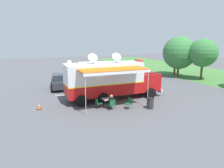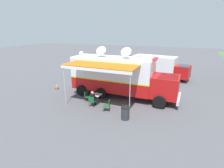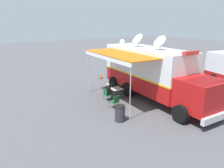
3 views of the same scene
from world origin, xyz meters
TOP-DOWN VIEW (x-y plane):
  - ground_plane at (0.00, 0.00)m, footprint 100.00×100.00m
  - lot_stripe at (-3.23, -1.66)m, footprint 0.31×4.80m
  - command_truck at (0.06, 0.75)m, footprint 5.08×9.58m
  - folding_table at (2.22, -0.61)m, footprint 0.83×0.83m
  - water_bottle at (2.21, -0.51)m, footprint 0.07×0.07m
  - folding_chair_at_table at (3.02, -0.57)m, footprint 0.50×0.50m
  - folding_chair_beside_table at (2.16, -1.46)m, footprint 0.50×0.50m
  - folding_chair_spare_by_truck at (3.29, 0.88)m, footprint 0.58×0.58m
  - seated_responder at (2.83, -0.57)m, footprint 0.67×0.57m
  - trash_bin at (4.04, 2.48)m, footprint 0.57×0.57m
  - traffic_cone at (0.38, -5.99)m, footprint 0.36×0.36m
  - support_truck at (-7.78, 3.11)m, footprint 3.36×7.07m
  - car_behind_truck at (-6.23, -2.97)m, footprint 4.40×2.43m
  - tree_far_left at (-8.58, 16.14)m, footprint 3.62×3.62m
  - tree_left_of_centre at (-6.76, 15.20)m, footprint 4.93×4.93m
  - tree_right_of_centre at (-3.53, 16.60)m, footprint 3.98×3.98m

SIDE VIEW (x-z plane):
  - ground_plane at x=0.00m, z-range 0.00..0.00m
  - lot_stripe at x=-3.23m, z-range 0.00..0.01m
  - traffic_cone at x=0.38m, z-range -0.01..0.57m
  - trash_bin at x=4.04m, z-range 0.00..0.91m
  - folding_chair_at_table at x=3.02m, z-range 0.08..0.95m
  - folding_chair_beside_table at x=2.16m, z-range 0.08..0.95m
  - folding_chair_spare_by_truck at x=3.29m, z-range 0.08..0.95m
  - seated_responder at x=2.83m, z-range 0.03..1.28m
  - folding_table at x=2.22m, z-range 0.31..1.04m
  - water_bottle at x=2.21m, z-range 0.72..0.95m
  - car_behind_truck at x=-6.23m, z-range 0.00..1.76m
  - support_truck at x=-7.78m, z-range 0.04..2.74m
  - command_truck at x=0.06m, z-range -0.32..4.21m
  - tree_far_left at x=-8.58m, z-range 0.83..6.13m
  - tree_left_of_centre at x=-6.76m, z-range 0.60..6.72m
  - tree_right_of_centre at x=-3.53m, z-range 0.90..6.69m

